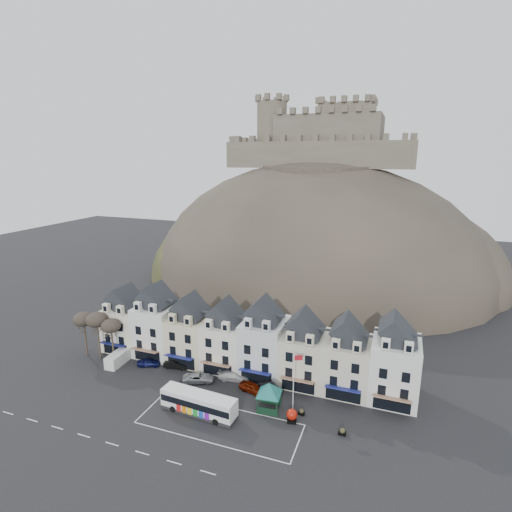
{
  "coord_description": "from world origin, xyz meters",
  "views": [
    {
      "loc": [
        22.92,
        -41.0,
        35.38
      ],
      "look_at": [
        -1.07,
        24.0,
        17.85
      ],
      "focal_mm": 28.0,
      "sensor_mm": 36.0,
      "label": 1
    }
  ],
  "objects_px": {
    "flagpole": "(294,378)",
    "car_silver": "(198,378)",
    "bus_shelter": "(269,389)",
    "white_van": "(117,359)",
    "car_navy": "(149,362)",
    "car_white": "(234,376)",
    "bus": "(199,403)",
    "car_charcoal": "(270,387)",
    "car_maroon": "(252,388)",
    "car_black": "(176,364)",
    "red_buoy": "(292,415)"
  },
  "relations": [
    {
      "from": "car_navy",
      "to": "car_black",
      "type": "bearing_deg",
      "value": -98.23
    },
    {
      "from": "car_black",
      "to": "car_charcoal",
      "type": "distance_m",
      "value": 17.23
    },
    {
      "from": "car_silver",
      "to": "car_navy",
      "type": "bearing_deg",
      "value": 59.87
    },
    {
      "from": "car_navy",
      "to": "car_white",
      "type": "height_order",
      "value": "car_white"
    },
    {
      "from": "bus_shelter",
      "to": "car_black",
      "type": "height_order",
      "value": "bus_shelter"
    },
    {
      "from": "white_van",
      "to": "car_charcoal",
      "type": "height_order",
      "value": "white_van"
    },
    {
      "from": "bus_shelter",
      "to": "car_black",
      "type": "xyz_separation_m",
      "value": [
        -18.55,
        5.4,
        -2.57
      ]
    },
    {
      "from": "red_buoy",
      "to": "car_white",
      "type": "xyz_separation_m",
      "value": [
        -11.51,
        6.88,
        -0.19
      ]
    },
    {
      "from": "red_buoy",
      "to": "car_black",
      "type": "relative_size",
      "value": 0.43
    },
    {
      "from": "bus",
      "to": "car_charcoal",
      "type": "bearing_deg",
      "value": 52.68
    },
    {
      "from": "bus",
      "to": "car_charcoal",
      "type": "distance_m",
      "value": 11.67
    },
    {
      "from": "car_navy",
      "to": "car_maroon",
      "type": "xyz_separation_m",
      "value": [
        19.51,
        -1.09,
        0.07
      ]
    },
    {
      "from": "bus",
      "to": "white_van",
      "type": "distance_m",
      "value": 21.09
    },
    {
      "from": "car_silver",
      "to": "car_charcoal",
      "type": "distance_m",
      "value": 11.7
    },
    {
      "from": "car_charcoal",
      "to": "car_navy",
      "type": "bearing_deg",
      "value": 115.22
    },
    {
      "from": "bus",
      "to": "red_buoy",
      "type": "bearing_deg",
      "value": 16.23
    },
    {
      "from": "bus",
      "to": "bus_shelter",
      "type": "bearing_deg",
      "value": 29.37
    },
    {
      "from": "flagpole",
      "to": "car_charcoal",
      "type": "bearing_deg",
      "value": 145.86
    },
    {
      "from": "car_black",
      "to": "car_white",
      "type": "bearing_deg",
      "value": -98.99
    },
    {
      "from": "flagpole",
      "to": "car_black",
      "type": "xyz_separation_m",
      "value": [
        -21.81,
        4.07,
        -4.27
      ]
    },
    {
      "from": "car_navy",
      "to": "bus_shelter",
      "type": "bearing_deg",
      "value": -121.19
    },
    {
      "from": "white_van",
      "to": "car_navy",
      "type": "xyz_separation_m",
      "value": [
        5.43,
        1.44,
        -0.39
      ]
    },
    {
      "from": "bus",
      "to": "car_silver",
      "type": "distance_m",
      "value": 8.31
    },
    {
      "from": "bus",
      "to": "car_black",
      "type": "distance_m",
      "value": 13.68
    },
    {
      "from": "flagpole",
      "to": "car_silver",
      "type": "distance_m",
      "value": 16.84
    },
    {
      "from": "car_navy",
      "to": "bus",
      "type": "bearing_deg",
      "value": -141.71
    },
    {
      "from": "car_white",
      "to": "car_charcoal",
      "type": "xyz_separation_m",
      "value": [
        6.4,
        -0.95,
        -0.1
      ]
    },
    {
      "from": "flagpole",
      "to": "car_silver",
      "type": "relative_size",
      "value": 1.79
    },
    {
      "from": "car_navy",
      "to": "car_charcoal",
      "type": "distance_m",
      "value": 22.0
    },
    {
      "from": "white_van",
      "to": "car_black",
      "type": "bearing_deg",
      "value": 11.1
    },
    {
      "from": "flagpole",
      "to": "car_navy",
      "type": "bearing_deg",
      "value": 173.54
    },
    {
      "from": "bus_shelter",
      "to": "white_van",
      "type": "height_order",
      "value": "bus_shelter"
    },
    {
      "from": "car_maroon",
      "to": "car_white",
      "type": "bearing_deg",
      "value": 77.08
    },
    {
      "from": "bus",
      "to": "bus_shelter",
      "type": "relative_size",
      "value": 1.71
    },
    {
      "from": "car_navy",
      "to": "car_white",
      "type": "bearing_deg",
      "value": -106.78
    },
    {
      "from": "car_navy",
      "to": "car_charcoal",
      "type": "xyz_separation_m",
      "value": [
        22.0,
        0.11,
        -0.01
      ]
    },
    {
      "from": "white_van",
      "to": "car_maroon",
      "type": "height_order",
      "value": "white_van"
    },
    {
      "from": "bus",
      "to": "car_black",
      "type": "bearing_deg",
      "value": 138.28
    },
    {
      "from": "car_charcoal",
      "to": "red_buoy",
      "type": "bearing_deg",
      "value": -114.33
    },
    {
      "from": "car_silver",
      "to": "car_maroon",
      "type": "distance_m",
      "value": 9.11
    },
    {
      "from": "car_black",
      "to": "car_maroon",
      "type": "height_order",
      "value": "car_maroon"
    },
    {
      "from": "bus_shelter",
      "to": "car_charcoal",
      "type": "relative_size",
      "value": 1.66
    },
    {
      "from": "bus_shelter",
      "to": "red_buoy",
      "type": "xyz_separation_m",
      "value": [
        3.76,
        -1.48,
        -2.33
      ]
    },
    {
      "from": "white_van",
      "to": "car_silver",
      "type": "bearing_deg",
      "value": -2.64
    },
    {
      "from": "car_black",
      "to": "red_buoy",
      "type": "bearing_deg",
      "value": -116.13
    },
    {
      "from": "white_van",
      "to": "car_navy",
      "type": "relative_size",
      "value": 1.2
    },
    {
      "from": "red_buoy",
      "to": "car_white",
      "type": "distance_m",
      "value": 13.41
    },
    {
      "from": "car_maroon",
      "to": "car_charcoal",
      "type": "relative_size",
      "value": 1.07
    },
    {
      "from": "bus",
      "to": "bus_shelter",
      "type": "height_order",
      "value": "bus_shelter"
    },
    {
      "from": "red_buoy",
      "to": "car_white",
      "type": "relative_size",
      "value": 0.36
    }
  ]
}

